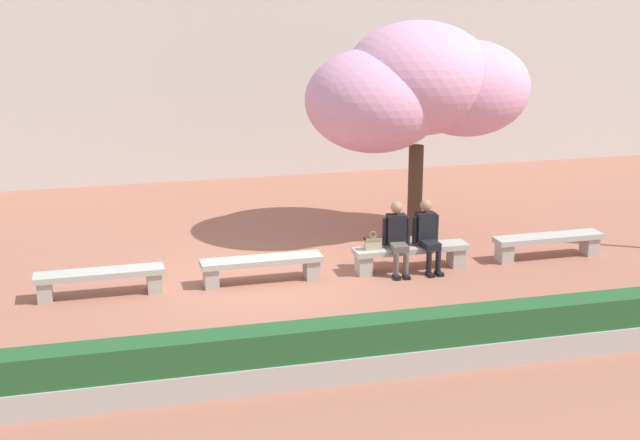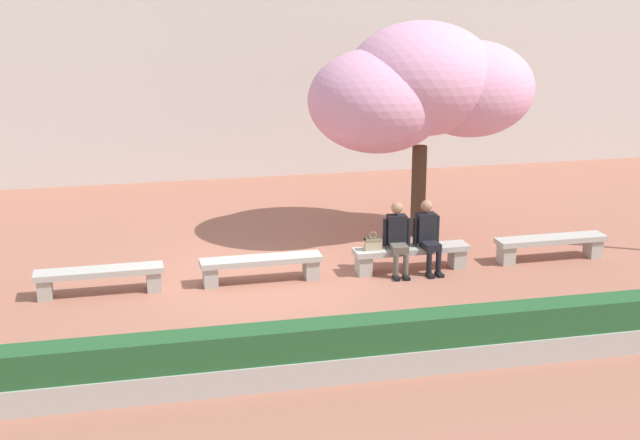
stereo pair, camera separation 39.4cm
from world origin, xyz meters
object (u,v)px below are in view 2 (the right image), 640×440
(person_seated_right, at_px, (428,233))
(handbag, at_px, (373,243))
(stone_bench_near_west, at_px, (99,277))
(stone_bench_east_end, at_px, (551,244))
(stone_bench_near_east, at_px, (411,254))
(stone_bench_center, at_px, (261,265))
(cherry_tree_main, at_px, (418,88))
(person_seated_left, at_px, (398,235))

(person_seated_right, bearing_deg, handbag, 177.83)
(stone_bench_near_west, distance_m, handbag, 4.76)
(stone_bench_east_end, xyz_separation_m, person_seated_right, (-2.46, -0.05, 0.39))
(stone_bench_near_east, bearing_deg, stone_bench_east_end, 0.00)
(handbag, bearing_deg, stone_bench_near_east, 1.18)
(stone_bench_center, relative_size, handbag, 6.27)
(stone_bench_near_west, bearing_deg, cherry_tree_main, 17.84)
(person_seated_left, relative_size, handbag, 3.81)
(stone_bench_center, bearing_deg, person_seated_right, -1.01)
(stone_bench_near_west, bearing_deg, stone_bench_east_end, 0.00)
(stone_bench_near_west, relative_size, person_seated_right, 1.65)
(person_seated_left, bearing_deg, stone_bench_near_east, 10.62)
(stone_bench_near_west, bearing_deg, stone_bench_near_east, 0.00)
(stone_bench_center, xyz_separation_m, cherry_tree_main, (3.47, 2.00, 2.71))
(stone_bench_east_end, relative_size, handbag, 6.27)
(handbag, bearing_deg, stone_bench_near_west, 179.82)
(stone_bench_center, xyz_separation_m, handbag, (2.01, -0.02, 0.27))
(stone_bench_center, distance_m, handbag, 2.03)
(stone_bench_east_end, relative_size, person_seated_left, 1.65)
(stone_bench_near_west, bearing_deg, stone_bench_center, 0.00)
(stone_bench_near_east, relative_size, person_seated_left, 1.65)
(stone_bench_east_end, bearing_deg, handbag, -179.75)
(stone_bench_center, xyz_separation_m, stone_bench_east_end, (5.48, 0.00, 0.00))
(stone_bench_near_west, relative_size, stone_bench_center, 1.00)
(stone_bench_center, xyz_separation_m, person_seated_right, (3.02, -0.05, 0.39))
(stone_bench_near_west, xyz_separation_m, person_seated_right, (5.76, -0.05, 0.39))
(stone_bench_center, distance_m, stone_bench_east_end, 5.48)
(stone_bench_east_end, bearing_deg, stone_bench_near_east, 180.00)
(stone_bench_near_west, distance_m, stone_bench_near_east, 5.48)
(stone_bench_near_east, xyz_separation_m, cherry_tree_main, (0.73, 2.00, 2.71))
(stone_bench_east_end, bearing_deg, stone_bench_center, 180.00)
(stone_bench_near_west, bearing_deg, person_seated_left, -0.59)
(stone_bench_near_west, bearing_deg, person_seated_right, -0.53)
(stone_bench_east_end, relative_size, person_seated_right, 1.65)
(stone_bench_east_end, bearing_deg, stone_bench_near_west, 180.00)
(stone_bench_near_west, height_order, stone_bench_east_end, same)
(handbag, bearing_deg, stone_bench_center, 179.57)
(person_seated_left, height_order, cherry_tree_main, cherry_tree_main)
(cherry_tree_main, bearing_deg, stone_bench_near_east, -110.13)
(handbag, bearing_deg, person_seated_right, -2.17)
(stone_bench_near_east, distance_m, handbag, 0.78)
(person_seated_right, distance_m, cherry_tree_main, 3.13)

